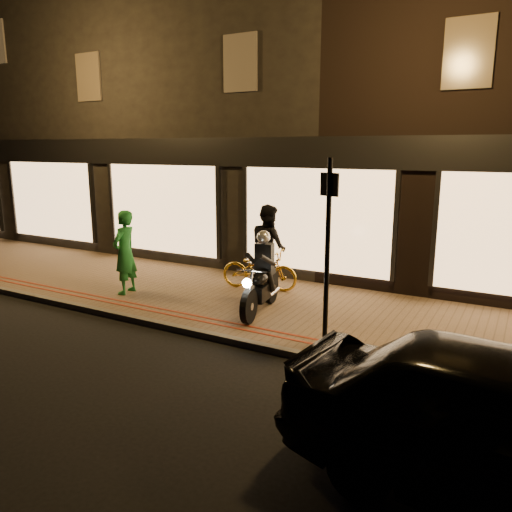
{
  "coord_description": "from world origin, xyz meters",
  "views": [
    {
      "loc": [
        4.37,
        -6.68,
        3.27
      ],
      "look_at": [
        -0.46,
        1.97,
        1.1
      ],
      "focal_mm": 35.0,
      "sensor_mm": 36.0,
      "label": 1
    }
  ],
  "objects_px": {
    "sign_post": "(328,245)",
    "bicycle_gold": "(259,269)",
    "person_green": "(125,252)",
    "motorcycle": "(261,281)"
  },
  "relations": [
    {
      "from": "motorcycle",
      "to": "sign_post",
      "type": "distance_m",
      "value": 2.28
    },
    {
      "from": "bicycle_gold",
      "to": "motorcycle",
      "type": "bearing_deg",
      "value": -160.16
    },
    {
      "from": "bicycle_gold",
      "to": "person_green",
      "type": "relative_size",
      "value": 0.95
    },
    {
      "from": "motorcycle",
      "to": "person_green",
      "type": "height_order",
      "value": "person_green"
    },
    {
      "from": "sign_post",
      "to": "person_green",
      "type": "distance_m",
      "value": 5.04
    },
    {
      "from": "sign_post",
      "to": "bicycle_gold",
      "type": "height_order",
      "value": "sign_post"
    },
    {
      "from": "sign_post",
      "to": "person_green",
      "type": "xyz_separation_m",
      "value": [
        -4.93,
        0.71,
        -0.76
      ]
    },
    {
      "from": "sign_post",
      "to": "bicycle_gold",
      "type": "relative_size",
      "value": 1.72
    },
    {
      "from": "person_green",
      "to": "motorcycle",
      "type": "bearing_deg",
      "value": 87.97
    },
    {
      "from": "sign_post",
      "to": "person_green",
      "type": "relative_size",
      "value": 1.64
    }
  ]
}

